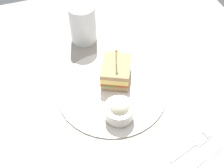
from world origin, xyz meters
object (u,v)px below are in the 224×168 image
(plate, at_px, (112,90))
(sandwich_half_center, at_px, (116,71))
(coleslaw_bowl, at_px, (119,110))
(drink_glass, at_px, (83,26))
(fork, at_px, (196,143))
(knife, at_px, (208,156))

(plate, xyz_separation_m, sandwich_half_center, (0.02, 0.03, 0.03))
(coleslaw_bowl, xyz_separation_m, drink_glass, (-0.01, 0.30, 0.02))
(fork, bearing_deg, plate, 123.02)
(plate, height_order, coleslaw_bowl, coleslaw_bowl)
(drink_glass, distance_m, fork, 0.45)
(sandwich_half_center, distance_m, fork, 0.27)
(sandwich_half_center, height_order, coleslaw_bowl, sandwich_half_center)
(coleslaw_bowl, xyz_separation_m, fork, (0.14, -0.12, -0.03))
(sandwich_half_center, xyz_separation_m, fork, (0.11, -0.24, -0.03))
(sandwich_half_center, height_order, fork, sandwich_half_center)
(plate, relative_size, coleslaw_bowl, 4.05)
(sandwich_half_center, relative_size, knife, 0.87)
(sandwich_half_center, xyz_separation_m, drink_glass, (-0.04, 0.18, 0.02))
(sandwich_half_center, bearing_deg, fork, -65.14)
(coleslaw_bowl, bearing_deg, fork, -40.70)
(drink_glass, bearing_deg, knife, -70.84)
(coleslaw_bowl, height_order, drink_glass, drink_glass)
(drink_glass, xyz_separation_m, knife, (0.16, -0.46, -0.05))
(plate, bearing_deg, sandwich_half_center, 56.90)
(fork, bearing_deg, knife, -74.53)
(plate, distance_m, drink_glass, 0.22)
(coleslaw_bowl, relative_size, drink_glass, 0.59)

